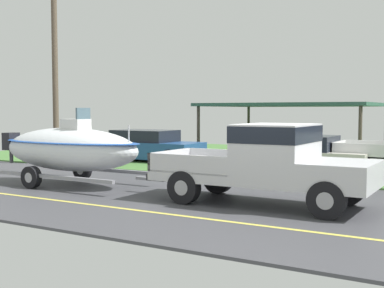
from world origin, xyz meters
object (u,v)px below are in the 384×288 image
(parked_sedan_near, at_px, (303,156))
(utility_pole, at_px, (55,60))
(carport_awning, at_px, (295,106))
(pickup_truck_towing, at_px, (275,161))
(parked_sedan_far, at_px, (148,146))
(boat_on_trailer, at_px, (69,149))

(parked_sedan_near, bearing_deg, utility_pole, -171.56)
(parked_sedan_near, xyz_separation_m, carport_awning, (-2.23, 5.60, 1.78))
(pickup_truck_towing, xyz_separation_m, utility_pole, (-11.30, 4.19, 3.26))
(parked_sedan_near, relative_size, carport_awning, 0.58)
(pickup_truck_towing, relative_size, parked_sedan_near, 1.25)
(parked_sedan_near, relative_size, parked_sedan_far, 0.94)
(parked_sedan_near, distance_m, utility_pole, 10.86)
(parked_sedan_far, height_order, carport_awning, carport_awning)
(pickup_truck_towing, height_order, parked_sedan_far, pickup_truck_towing)
(carport_awning, bearing_deg, boat_on_trailer, -105.41)
(boat_on_trailer, distance_m, parked_sedan_far, 7.09)
(boat_on_trailer, height_order, parked_sedan_far, boat_on_trailer)
(pickup_truck_towing, xyz_separation_m, carport_awning, (-3.41, 11.29, 1.39))
(parked_sedan_far, xyz_separation_m, carport_awning, (5.04, 4.49, 1.78))
(pickup_truck_towing, bearing_deg, boat_on_trailer, -180.00)
(parked_sedan_near, bearing_deg, boat_on_trailer, -133.19)
(pickup_truck_towing, bearing_deg, parked_sedan_far, 141.16)
(boat_on_trailer, bearing_deg, parked_sedan_far, 105.85)
(boat_on_trailer, relative_size, parked_sedan_near, 1.40)
(boat_on_trailer, bearing_deg, utility_pole, 138.75)
(parked_sedan_far, bearing_deg, utility_pole, -137.40)
(pickup_truck_towing, bearing_deg, carport_awning, 106.80)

